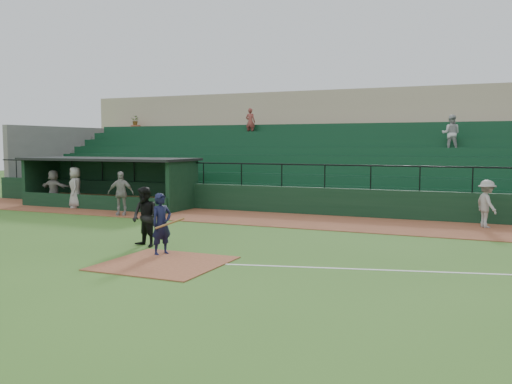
% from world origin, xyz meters
% --- Properties ---
extents(ground, '(90.00, 90.00, 0.00)m').
position_xyz_m(ground, '(0.00, 0.00, 0.00)').
color(ground, '#335F1E').
rests_on(ground, ground).
extents(warning_track, '(40.00, 4.00, 0.03)m').
position_xyz_m(warning_track, '(0.00, 8.00, 0.01)').
color(warning_track, brown).
rests_on(warning_track, ground).
extents(home_plate_dirt, '(3.00, 3.00, 0.03)m').
position_xyz_m(home_plate_dirt, '(0.00, -1.00, 0.01)').
color(home_plate_dirt, brown).
rests_on(home_plate_dirt, ground).
extents(foul_line, '(17.49, 4.44, 0.01)m').
position_xyz_m(foul_line, '(8.00, 1.20, 0.01)').
color(foul_line, white).
rests_on(foul_line, ground).
extents(stadium_structure, '(38.00, 13.08, 6.40)m').
position_xyz_m(stadium_structure, '(-0.00, 16.46, 2.30)').
color(stadium_structure, black).
rests_on(stadium_structure, ground).
extents(dugout, '(8.90, 3.20, 2.42)m').
position_xyz_m(dugout, '(-9.75, 9.56, 1.33)').
color(dugout, black).
rests_on(dugout, ground).
extents(batter_at_plate, '(1.11, 0.75, 1.74)m').
position_xyz_m(batter_at_plate, '(-0.69, -0.04, 0.87)').
color(batter_at_plate, black).
rests_on(batter_at_plate, ground).
extents(umpire, '(1.05, 0.93, 1.82)m').
position_xyz_m(umpire, '(-1.86, 0.84, 0.91)').
color(umpire, black).
rests_on(umpire, ground).
extents(runner, '(1.13, 1.31, 1.76)m').
position_xyz_m(runner, '(7.56, 8.93, 0.91)').
color(runner, gray).
rests_on(runner, warning_track).
extents(dugout_player_a, '(1.21, 0.87, 1.90)m').
position_xyz_m(dugout_player_a, '(-7.05, 6.51, 0.98)').
color(dugout_player_a, gray).
rests_on(dugout_player_a, warning_track).
extents(dugout_player_b, '(1.11, 1.14, 1.97)m').
position_xyz_m(dugout_player_b, '(-10.72, 7.84, 1.02)').
color(dugout_player_b, '#9F9A95').
rests_on(dugout_player_b, warning_track).
extents(dugout_player_c, '(1.68, 0.57, 1.80)m').
position_xyz_m(dugout_player_c, '(-12.33, 8.12, 0.93)').
color(dugout_player_c, gray).
rests_on(dugout_player_c, warning_track).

